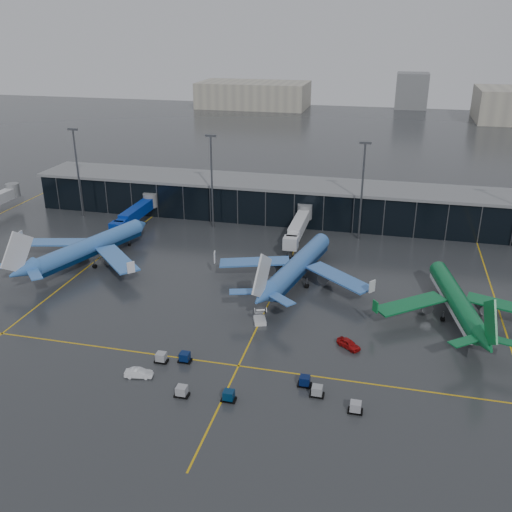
% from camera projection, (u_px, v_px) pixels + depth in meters
% --- Properties ---
extents(ground, '(600.00, 600.00, 0.00)m').
position_uv_depth(ground, '(209.00, 317.00, 110.38)').
color(ground, '#282B2D').
rests_on(ground, ground).
extents(terminal_pier, '(142.00, 17.00, 10.70)m').
position_uv_depth(terminal_pier, '(275.00, 199.00, 163.95)').
color(terminal_pier, black).
rests_on(terminal_pier, ground).
extents(jet_bridges, '(94.00, 27.50, 7.20)m').
position_uv_depth(jet_bridges, '(135.00, 213.00, 154.82)').
color(jet_bridges, '#595B60').
rests_on(jet_bridges, ground).
extents(flood_masts, '(203.00, 0.50, 25.50)m').
position_uv_depth(flood_masts, '(285.00, 183.00, 148.87)').
color(flood_masts, '#595B60').
rests_on(flood_masts, ground).
extents(distant_hangars, '(260.00, 71.00, 22.00)m').
position_uv_depth(distant_hangars, '(429.00, 101.00, 338.56)').
color(distant_hangars, '#B2AD99').
rests_on(distant_hangars, ground).
extents(taxi_lines, '(220.00, 120.00, 0.02)m').
position_uv_depth(taxi_lines, '(271.00, 298.00, 117.73)').
color(taxi_lines, gold).
rests_on(taxi_lines, ground).
extents(airliner_arkefly, '(48.84, 52.17, 13.11)m').
position_uv_depth(airliner_arkefly, '(90.00, 237.00, 132.59)').
color(airliner_arkefly, '#3E78CC').
rests_on(airliner_arkefly, ground).
extents(airliner_klm_near, '(44.61, 48.61, 12.93)m').
position_uv_depth(airliner_klm_near, '(298.00, 255.00, 122.69)').
color(airliner_klm_near, '#3B71C4').
rests_on(airliner_klm_near, ground).
extents(airliner_aer_lingus, '(40.64, 44.35, 11.86)m').
position_uv_depth(airliner_aer_lingus, '(458.00, 289.00, 108.19)').
color(airliner_aer_lingus, '#0C6633').
rests_on(airliner_aer_lingus, ground).
extents(baggage_carts, '(34.95, 10.55, 1.70)m').
position_uv_depth(baggage_carts, '(245.00, 383.00, 89.08)').
color(baggage_carts, black).
rests_on(baggage_carts, ground).
extents(mobile_airstair, '(3.16, 3.76, 3.45)m').
position_uv_depth(mobile_airstair, '(260.00, 319.00, 108.10)').
color(mobile_airstair, silver).
rests_on(mobile_airstair, ground).
extents(service_van_red, '(4.77, 4.34, 1.58)m').
position_uv_depth(service_van_red, '(349.00, 344.00, 99.70)').
color(service_van_red, '#A10C0C').
rests_on(service_van_red, ground).
extents(service_van_white, '(4.71, 2.34, 1.48)m').
position_uv_depth(service_van_white, '(139.00, 373.00, 91.53)').
color(service_van_white, white).
rests_on(service_van_white, ground).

